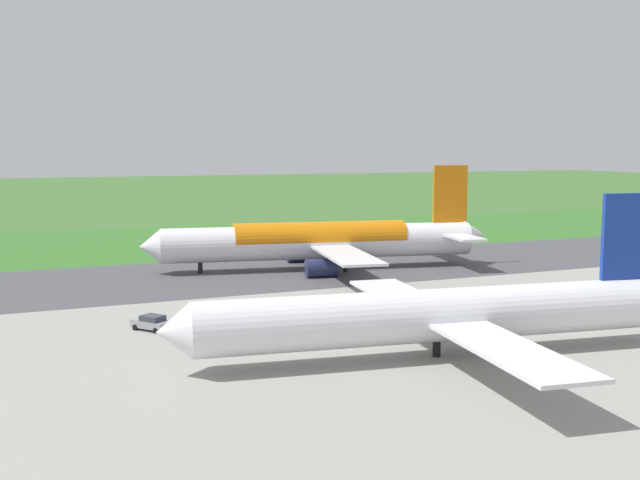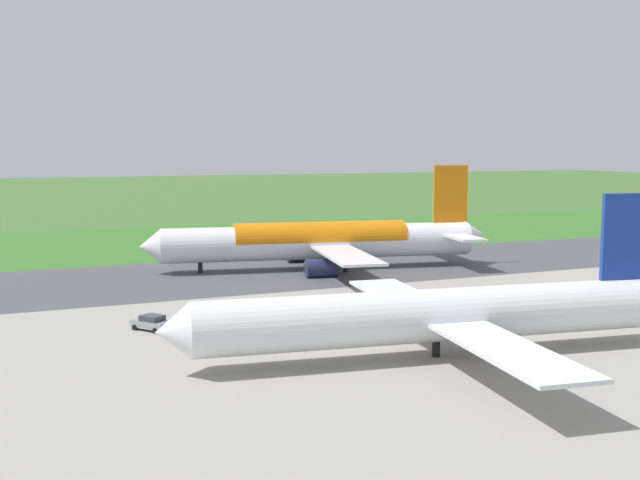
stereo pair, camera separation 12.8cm
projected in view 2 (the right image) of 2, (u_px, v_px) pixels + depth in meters
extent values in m
plane|color=#3D662D|center=(346.00, 267.00, 119.28)|extent=(800.00, 800.00, 0.00)
cube|color=#47474C|center=(346.00, 267.00, 119.27)|extent=(600.00, 31.65, 0.06)
cube|color=gray|center=(572.00, 343.00, 73.01)|extent=(440.00, 110.00, 0.05)
cube|color=#346B27|center=(275.00, 243.00, 149.07)|extent=(600.00, 80.00, 0.04)
cylinder|color=white|center=(320.00, 242.00, 117.05)|extent=(48.14, 13.97, 5.20)
cone|color=white|center=(150.00, 247.00, 111.51)|extent=(3.86, 5.41, 4.94)
cone|color=white|center=(473.00, 234.00, 122.44)|extent=(4.26, 4.99, 4.42)
cube|color=orange|center=(450.00, 194.00, 120.78)|extent=(5.60, 1.53, 9.00)
cube|color=white|center=(463.00, 237.00, 116.21)|extent=(5.59, 9.58, 0.36)
cube|color=white|center=(437.00, 230.00, 126.86)|extent=(5.59, 9.58, 0.36)
cube|color=white|center=(344.00, 254.00, 106.65)|extent=(9.96, 22.73, 0.35)
cube|color=white|center=(311.00, 236.00, 127.97)|extent=(9.96, 22.73, 0.35)
cylinder|color=#23284C|center=(321.00, 268.00, 109.80)|extent=(4.94, 3.58, 2.80)
cylinder|color=#23284C|center=(301.00, 254.00, 124.33)|extent=(4.94, 3.58, 2.80)
cylinder|color=black|center=(200.00, 262.00, 113.39)|extent=(0.70, 0.70, 3.42)
cylinder|color=black|center=(345.00, 261.00, 114.12)|extent=(0.70, 0.70, 3.42)
cylinder|color=black|center=(333.00, 254.00, 121.87)|extent=(0.70, 0.70, 3.42)
cylinder|color=orange|center=(320.00, 239.00, 116.98)|extent=(26.91, 10.01, 5.23)
cylinder|color=white|center=(437.00, 315.00, 67.64)|extent=(43.71, 10.65, 4.71)
cone|color=white|center=(172.00, 332.00, 61.57)|extent=(3.31, 4.81, 4.47)
cube|color=#19389E|center=(626.00, 236.00, 71.90)|extent=(5.09, 1.15, 8.15)
cube|color=white|center=(501.00, 346.00, 58.39)|extent=(8.12, 20.48, 0.32)
cube|color=white|center=(404.00, 298.00, 77.46)|extent=(8.12, 20.48, 0.32)
cylinder|color=black|center=(436.00, 349.00, 68.01)|extent=(0.72, 0.72, 1.45)
cube|color=gray|center=(151.00, 324.00, 77.84)|extent=(3.91, 4.46, 0.75)
cube|color=#2D333D|center=(152.00, 318.00, 77.66)|extent=(2.66, 2.78, 0.55)
cylinder|color=black|center=(135.00, 328.00, 77.88)|extent=(0.55, 0.65, 0.64)
cylinder|color=black|center=(147.00, 324.00, 79.33)|extent=(0.55, 0.65, 0.64)
cylinder|color=black|center=(155.00, 331.00, 76.44)|extent=(0.55, 0.65, 0.64)
cylinder|color=black|center=(167.00, 328.00, 77.89)|extent=(0.55, 0.65, 0.64)
cylinder|color=slate|center=(187.00, 239.00, 146.78)|extent=(0.10, 0.10, 2.11)
cube|color=red|center=(187.00, 232.00, 146.63)|extent=(0.60, 0.04, 0.60)
cone|color=orange|center=(172.00, 249.00, 138.35)|extent=(0.40, 0.40, 0.55)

